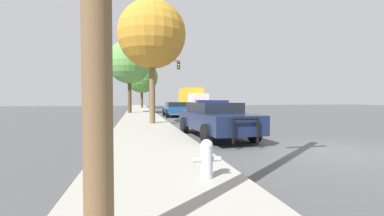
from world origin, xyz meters
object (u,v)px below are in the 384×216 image
(fire_hydrant, at_px, (207,157))
(box_truck, at_px, (192,98))
(tree_sidewalk_near, at_px, (152,35))
(tree_sidewalk_far, at_px, (142,77))
(traffic_light, at_px, (161,75))
(car_background_oncoming, at_px, (204,105))
(tree_sidewalk_mid, at_px, (129,62))
(car_background_midblock, at_px, (175,109))
(car_background_distant, at_px, (187,104))
(police_car, at_px, (215,118))

(fire_hydrant, bearing_deg, box_truck, 78.15)
(tree_sidewalk_near, relative_size, tree_sidewalk_far, 0.90)
(traffic_light, distance_m, box_truck, 11.30)
(car_background_oncoming, height_order, tree_sidewalk_near, tree_sidewalk_near)
(tree_sidewalk_near, bearing_deg, tree_sidewalk_far, 89.95)
(fire_hydrant, xyz_separation_m, car_background_oncoming, (6.87, 25.85, 0.26))
(tree_sidewalk_mid, bearing_deg, box_truck, 48.62)
(car_background_midblock, bearing_deg, tree_sidewalk_mid, 129.69)
(car_background_distant, distance_m, tree_sidewalk_mid, 16.86)
(car_background_midblock, bearing_deg, car_background_oncoming, 59.54)
(car_background_oncoming, xyz_separation_m, car_background_distant, (0.01, 10.54, 0.01))
(traffic_light, relative_size, car_background_midblock, 1.41)
(fire_hydrant, bearing_deg, car_background_distant, 79.30)
(tree_sidewalk_near, bearing_deg, tree_sidewalk_mid, 97.43)
(car_background_distant, xyz_separation_m, car_background_midblock, (-4.73, -18.54, -0.06))
(tree_sidewalk_near, xyz_separation_m, tree_sidewalk_mid, (-1.56, 12.00, 0.06))
(car_background_midblock, distance_m, tree_sidewalk_far, 22.57)
(tree_sidewalk_far, bearing_deg, car_background_midblock, -83.72)
(car_background_oncoming, bearing_deg, tree_sidewalk_far, -64.28)
(car_background_distant, bearing_deg, tree_sidewalk_mid, -118.43)
(fire_hydrant, height_order, car_background_oncoming, car_background_oncoming)
(car_background_distant, relative_size, car_background_midblock, 1.04)
(tree_sidewalk_near, bearing_deg, car_background_distant, 74.39)
(tree_sidewalk_near, bearing_deg, box_truck, 71.93)
(fire_hydrant, height_order, traffic_light, traffic_light)
(car_background_midblock, bearing_deg, tree_sidewalk_near, -108.75)
(traffic_light, bearing_deg, car_background_distant, 67.87)
(box_truck, bearing_deg, tree_sidewalk_near, 68.62)
(car_background_midblock, relative_size, tree_sidewalk_near, 0.57)
(fire_hydrant, relative_size, traffic_light, 0.12)
(police_car, relative_size, tree_sidewalk_mid, 0.70)
(police_car, bearing_deg, car_background_midblock, -94.54)
(car_background_oncoming, distance_m, tree_sidewalk_near, 17.35)
(car_background_distant, bearing_deg, fire_hydrant, -96.57)
(box_truck, bearing_deg, fire_hydrant, 74.84)
(traffic_light, distance_m, tree_sidewalk_mid, 3.51)
(tree_sidewalk_mid, bearing_deg, tree_sidewalk_far, 84.70)
(fire_hydrant, distance_m, car_background_distant, 37.03)
(police_car, distance_m, tree_sidewalk_mid, 18.20)
(fire_hydrant, distance_m, tree_sidewalk_near, 11.71)
(tree_sidewalk_near, height_order, tree_sidewalk_far, tree_sidewalk_far)
(car_background_oncoming, xyz_separation_m, tree_sidewalk_near, (-7.17, -15.15, 4.49))
(fire_hydrant, distance_m, tree_sidewalk_mid, 23.28)
(tree_sidewalk_near, height_order, tree_sidewalk_mid, tree_sidewalk_mid)
(police_car, relative_size, traffic_light, 0.92)
(traffic_light, bearing_deg, box_truck, 60.59)
(car_background_distant, height_order, tree_sidewalk_far, tree_sidewalk_far)
(police_car, relative_size, car_background_oncoming, 1.16)
(car_background_oncoming, distance_m, tree_sidewalk_mid, 10.34)
(car_background_distant, distance_m, tree_sidewalk_near, 27.04)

